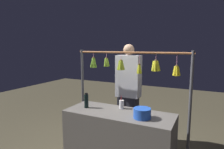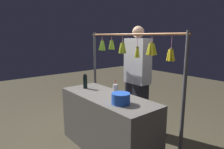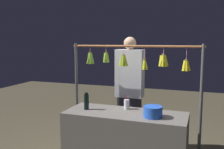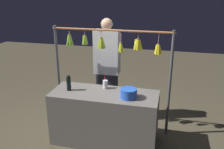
% 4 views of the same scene
% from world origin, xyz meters
% --- Properties ---
extents(ground_plane, '(12.00, 12.00, 0.00)m').
position_xyz_m(ground_plane, '(0.00, 0.00, 0.00)').
color(ground_plane, '#4B4431').
extents(market_counter, '(1.57, 0.61, 0.81)m').
position_xyz_m(market_counter, '(0.00, 0.00, 0.40)').
color(market_counter, '#66605B').
rests_on(market_counter, ground).
extents(display_rack, '(1.90, 0.14, 1.69)m').
position_xyz_m(display_rack, '(-0.01, -0.42, 1.23)').
color(display_rack, '#4C4C51').
rests_on(display_rack, ground).
extents(water_bottle, '(0.07, 0.07, 0.23)m').
position_xyz_m(water_bottle, '(0.54, 0.02, 0.92)').
color(water_bottle, black).
rests_on(water_bottle, market_counter).
extents(blue_bucket, '(0.23, 0.23, 0.14)m').
position_xyz_m(blue_bucket, '(-0.37, 0.08, 0.88)').
color(blue_bucket, blue).
rests_on(blue_bucket, market_counter).
extents(drink_cup, '(0.07, 0.07, 0.20)m').
position_xyz_m(drink_cup, '(0.03, -0.18, 0.88)').
color(drink_cup, silver).
rests_on(drink_cup, market_counter).
extents(vendor_person, '(0.43, 0.23, 1.79)m').
position_xyz_m(vendor_person, '(0.16, -0.76, 0.89)').
color(vendor_person, '#2D2D38').
rests_on(vendor_person, ground).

